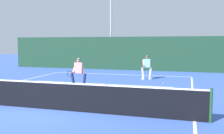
{
  "coord_description": "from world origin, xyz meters",
  "views": [
    {
      "loc": [
        5.16,
        -8.33,
        2.46
      ],
      "look_at": [
        0.66,
        6.69,
        1.0
      ],
      "focal_mm": 41.36,
      "sensor_mm": 36.0,
      "label": 1
    }
  ],
  "objects_px": {
    "player_far": "(147,66)",
    "tennis_ball_extra": "(163,83)",
    "player_near": "(78,72)",
    "light_pole": "(111,23)",
    "tennis_ball": "(71,93)"
  },
  "relations": [
    {
      "from": "tennis_ball_extra",
      "to": "light_pole",
      "type": "relative_size",
      "value": 0.01
    },
    {
      "from": "player_far",
      "to": "light_pole",
      "type": "bearing_deg",
      "value": -75.32
    },
    {
      "from": "player_far",
      "to": "light_pole",
      "type": "xyz_separation_m",
      "value": [
        -4.47,
        6.42,
        3.44
      ]
    },
    {
      "from": "tennis_ball",
      "to": "light_pole",
      "type": "height_order",
      "value": "light_pole"
    },
    {
      "from": "tennis_ball_extra",
      "to": "player_far",
      "type": "bearing_deg",
      "value": 130.7
    },
    {
      "from": "player_far",
      "to": "tennis_ball_extra",
      "type": "relative_size",
      "value": 24.6
    },
    {
      "from": "player_near",
      "to": "player_far",
      "type": "xyz_separation_m",
      "value": [
        2.99,
        4.53,
        -0.02
      ]
    },
    {
      "from": "tennis_ball",
      "to": "tennis_ball_extra",
      "type": "bearing_deg",
      "value": 48.87
    },
    {
      "from": "tennis_ball",
      "to": "light_pole",
      "type": "xyz_separation_m",
      "value": [
        -1.74,
        12.43,
        4.29
      ]
    },
    {
      "from": "tennis_ball",
      "to": "tennis_ball_extra",
      "type": "height_order",
      "value": "same"
    },
    {
      "from": "tennis_ball_extra",
      "to": "light_pole",
      "type": "xyz_separation_m",
      "value": [
        -5.72,
        7.87,
        4.29
      ]
    },
    {
      "from": "player_near",
      "to": "light_pole",
      "type": "relative_size",
      "value": 0.24
    },
    {
      "from": "player_near",
      "to": "player_far",
      "type": "relative_size",
      "value": 1.02
    },
    {
      "from": "player_far",
      "to": "tennis_ball_extra",
      "type": "distance_m",
      "value": 2.1
    },
    {
      "from": "light_pole",
      "to": "player_near",
      "type": "bearing_deg",
      "value": -82.31
    }
  ]
}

